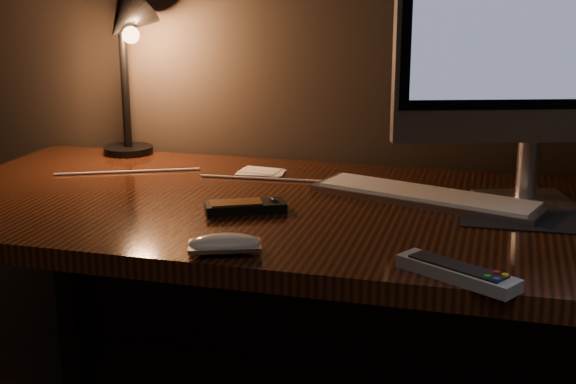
% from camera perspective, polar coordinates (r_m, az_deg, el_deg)
% --- Properties ---
extents(desk, '(1.60, 0.75, 0.75)m').
position_cam_1_polar(desk, '(1.72, 1.80, -4.36)').
color(desk, '#3A1B0D').
rests_on(desk, ground).
extents(monitor, '(0.54, 0.21, 0.58)m').
position_cam_1_polar(monitor, '(1.63, 17.45, 10.96)').
color(monitor, silver).
rests_on(monitor, desk).
extents(keyboard, '(0.50, 0.27, 0.02)m').
position_cam_1_polar(keyboard, '(1.66, 9.82, -0.29)').
color(keyboard, silver).
rests_on(keyboard, desk).
extents(mousepad, '(0.25, 0.20, 0.00)m').
position_cam_1_polar(mousepad, '(1.60, 16.52, -1.64)').
color(mousepad, black).
rests_on(mousepad, desk).
extents(mouse, '(0.13, 0.10, 0.02)m').
position_cam_1_polar(mouse, '(1.34, -4.52, -3.88)').
color(mouse, white).
rests_on(mouse, desk).
extents(media_remote, '(0.17, 0.12, 0.03)m').
position_cam_1_polar(media_remote, '(1.56, -3.04, -1.03)').
color(media_remote, black).
rests_on(media_remote, desk).
extents(tv_remote, '(0.20, 0.14, 0.03)m').
position_cam_1_polar(tv_remote, '(1.25, 11.94, -5.60)').
color(tv_remote, gray).
rests_on(tv_remote, desk).
extents(papers, '(0.11, 0.07, 0.01)m').
position_cam_1_polar(papers, '(1.87, -1.93, 1.45)').
color(papers, white).
rests_on(papers, desk).
extents(desk_lamp, '(0.21, 0.22, 0.42)m').
position_cam_1_polar(desk_lamp, '(2.02, -11.43, 10.33)').
color(desk_lamp, black).
rests_on(desk_lamp, desk).
extents(cable, '(0.63, 0.15, 0.01)m').
position_cam_1_polar(cable, '(1.84, -6.66, 1.12)').
color(cable, white).
rests_on(cable, desk).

